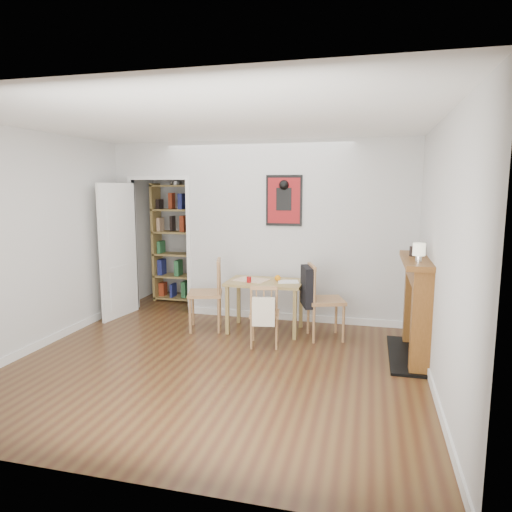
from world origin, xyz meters
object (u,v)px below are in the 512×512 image
(fireplace, at_px, (418,305))
(ceramic_jar_b, at_px, (419,250))
(chair_right, at_px, (324,300))
(dining_table, at_px, (265,287))
(chair_left, at_px, (205,294))
(bookshelf, at_px, (178,243))
(red_glass, at_px, (249,280))
(ceramic_jar_a, at_px, (414,251))
(mantel_lamp, at_px, (419,251))
(chair_front, at_px, (264,314))
(notebook, at_px, (288,282))
(orange_fruit, at_px, (278,278))

(fireplace, distance_m, ceramic_jar_b, 0.66)
(fireplace, xyz_separation_m, ceramic_jar_b, (0.01, 0.29, 0.60))
(chair_right, bearing_deg, dining_table, 172.31)
(chair_left, height_order, bookshelf, bookshelf)
(red_glass, height_order, ceramic_jar_a, ceramic_jar_a)
(mantel_lamp, bearing_deg, chair_front, 170.38)
(fireplace, relative_size, red_glass, 15.75)
(chair_left, height_order, fireplace, fireplace)
(dining_table, height_order, bookshelf, bookshelf)
(notebook, height_order, ceramic_jar_a, ceramic_jar_a)
(notebook, bearing_deg, dining_table, -179.20)
(chair_right, xyz_separation_m, ceramic_jar_b, (1.11, -0.12, 0.71))
(red_glass, height_order, mantel_lamp, mantel_lamp)
(chair_left, xyz_separation_m, red_glass, (0.62, -0.01, 0.24))
(dining_table, distance_m, ceramic_jar_b, 2.02)
(fireplace, bearing_deg, red_glass, 169.61)
(dining_table, relative_size, chair_right, 1.04)
(bookshelf, xyz_separation_m, red_glass, (1.64, -1.45, -0.26))
(notebook, bearing_deg, mantel_lamp, -29.49)
(chair_front, bearing_deg, dining_table, 102.37)
(chair_left, relative_size, ceramic_jar_b, 9.46)
(bookshelf, distance_m, notebook, 2.52)
(notebook, bearing_deg, red_glass, -163.77)
(fireplace, relative_size, notebook, 4.68)
(notebook, bearing_deg, ceramic_jar_b, -8.32)
(orange_fruit, bearing_deg, bookshelf, 147.64)
(chair_front, xyz_separation_m, bookshelf, (-1.95, 1.88, 0.59))
(bookshelf, height_order, ceramic_jar_a, bookshelf)
(fireplace, distance_m, orange_fruit, 1.83)
(dining_table, bearing_deg, red_glass, -142.96)
(bookshelf, xyz_separation_m, ceramic_jar_a, (3.66, -1.72, 0.23))
(chair_left, relative_size, fireplace, 0.79)
(chair_left, xyz_separation_m, chair_right, (1.61, 0.02, 0.01))
(dining_table, distance_m, orange_fruit, 0.21)
(orange_fruit, xyz_separation_m, ceramic_jar_b, (1.75, -0.27, 0.48))
(mantel_lamp, bearing_deg, red_glass, 160.45)
(fireplace, bearing_deg, orange_fruit, 161.91)
(mantel_lamp, bearing_deg, chair_right, 144.15)
(red_glass, relative_size, notebook, 0.30)
(chair_front, xyz_separation_m, ceramic_jar_a, (1.71, 0.16, 0.82))
(chair_left, bearing_deg, ceramic_jar_b, -2.10)
(chair_left, xyz_separation_m, notebook, (1.12, 0.13, 0.21))
(dining_table, height_order, mantel_lamp, mantel_lamp)
(orange_fruit, relative_size, ceramic_jar_b, 0.79)
(chair_right, bearing_deg, fireplace, -20.74)
(orange_fruit, distance_m, ceramic_jar_b, 1.84)
(red_glass, distance_m, notebook, 0.52)
(bookshelf, distance_m, red_glass, 2.20)
(bookshelf, bearing_deg, red_glass, -41.40)
(orange_fruit, xyz_separation_m, mantel_lamp, (1.69, -0.91, 0.55))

